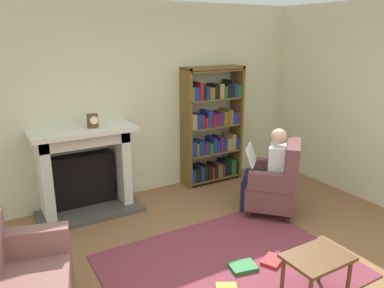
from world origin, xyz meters
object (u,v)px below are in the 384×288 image
object	(u,v)px
mantel_clock	(93,121)
fireplace	(85,167)
side_table	(317,263)
armchair_reading	(277,183)
seated_reader	(269,167)
bookshelf	(213,127)

from	to	relation	value
mantel_clock	fireplace	bearing A→B (deg)	141.68
side_table	armchair_reading	bearing A→B (deg)	58.79
seated_reader	side_table	size ratio (longest dim) A/B	2.04
armchair_reading	seated_reader	distance (m)	0.23
bookshelf	seated_reader	size ratio (longest dim) A/B	1.58
seated_reader	side_table	world-z (taller)	seated_reader
fireplace	seated_reader	world-z (taller)	same
mantel_clock	seated_reader	distance (m)	2.30
armchair_reading	seated_reader	world-z (taller)	seated_reader
mantel_clock	armchair_reading	bearing A→B (deg)	-32.12
mantel_clock	side_table	xyz separation A→B (m)	(1.10, -2.70, -0.84)
bookshelf	armchair_reading	distance (m)	1.45
fireplace	side_table	xyz separation A→B (m)	(1.22, -2.79, -0.22)
mantel_clock	armchair_reading	xyz separation A→B (m)	(1.98, -1.24, -0.80)
bookshelf	armchair_reading	size ratio (longest dim) A/B	1.86
mantel_clock	side_table	size ratio (longest dim) A/B	0.30
bookshelf	seated_reader	bearing A→B (deg)	-89.54
bookshelf	armchair_reading	world-z (taller)	bookshelf
fireplace	armchair_reading	size ratio (longest dim) A/B	1.35
armchair_reading	side_table	xyz separation A→B (m)	(-0.88, -1.45, -0.04)
side_table	fireplace	bearing A→B (deg)	113.60
mantel_clock	side_table	bearing A→B (deg)	-67.87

